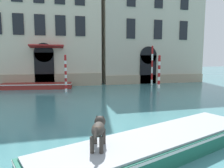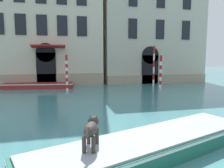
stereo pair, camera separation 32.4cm
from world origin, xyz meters
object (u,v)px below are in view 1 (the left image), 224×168
at_px(boat_moored_near_palazzo, 37,86).
at_px(mooring_pole_0, 66,73).
at_px(boat_foreground, 156,144).
at_px(mooring_pole_1, 159,72).
at_px(mooring_pole_2, 152,66).
at_px(dog_on_deck, 98,129).

xyz_separation_m(boat_moored_near_palazzo, mooring_pole_0, (2.71, -2.81, 1.39)).
bearing_deg(boat_foreground, boat_moored_near_palazzo, 87.05).
distance_m(boat_foreground, mooring_pole_0, 13.87).
distance_m(boat_foreground, mooring_pole_1, 15.43).
bearing_deg(boat_foreground, mooring_pole_0, 79.64).
xyz_separation_m(boat_foreground, mooring_pole_0, (-2.26, 13.62, 1.35)).
distance_m(mooring_pole_0, mooring_pole_2, 9.35).
height_order(dog_on_deck, mooring_pole_1, mooring_pole_1).
bearing_deg(boat_moored_near_palazzo, mooring_pole_1, -5.23).
bearing_deg(mooring_pole_2, dog_on_deck, -119.21).
bearing_deg(boat_moored_near_palazzo, mooring_pole_0, -38.51).
relative_size(boat_foreground, mooring_pole_0, 2.55).
height_order(boat_moored_near_palazzo, mooring_pole_0, mooring_pole_0).
bearing_deg(mooring_pole_0, boat_moored_near_palazzo, 133.97).
bearing_deg(dog_on_deck, mooring_pole_1, -14.16).
bearing_deg(mooring_pole_2, boat_foreground, -114.05).
height_order(boat_moored_near_palazzo, mooring_pole_1, mooring_pole_1).
distance_m(mooring_pole_1, mooring_pole_2, 1.78).
distance_m(dog_on_deck, mooring_pole_0, 14.03).
relative_size(boat_foreground, mooring_pole_2, 1.97).
bearing_deg(mooring_pole_0, boat_foreground, -80.57).
bearing_deg(dog_on_deck, mooring_pole_2, -11.34).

